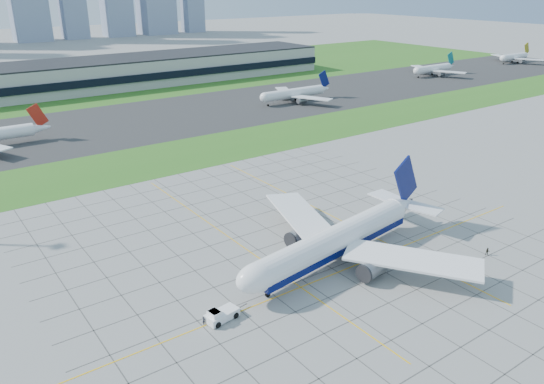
{
  "coord_description": "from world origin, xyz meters",
  "views": [
    {
      "loc": [
        -67.42,
        -72.24,
        56.42
      ],
      "look_at": [
        4.95,
        28.56,
        7.0
      ],
      "focal_mm": 35.0,
      "sensor_mm": 36.0,
      "label": 1
    }
  ],
  "objects_px": {
    "pushback_tug": "(221,315)",
    "distant_jet_3": "(434,69)",
    "distant_jet_2": "(295,93)",
    "distant_jet_4": "(514,57)",
    "crew_far": "(487,252)",
    "airliner": "(336,240)",
    "crew_near": "(204,321)"
  },
  "relations": [
    {
      "from": "airliner",
      "to": "distant_jet_4",
      "type": "height_order",
      "value": "airliner"
    },
    {
      "from": "distant_jet_2",
      "to": "distant_jet_4",
      "type": "relative_size",
      "value": 1.0
    },
    {
      "from": "pushback_tug",
      "to": "distant_jet_3",
      "type": "distance_m",
      "value": 287.48
    },
    {
      "from": "distant_jet_3",
      "to": "airliner",
      "type": "bearing_deg",
      "value": -145.97
    },
    {
      "from": "crew_far",
      "to": "distant_jet_4",
      "type": "height_order",
      "value": "distant_jet_4"
    },
    {
      "from": "crew_far",
      "to": "distant_jet_2",
      "type": "relative_size",
      "value": 0.04
    },
    {
      "from": "distant_jet_3",
      "to": "distant_jet_4",
      "type": "bearing_deg",
      "value": 1.35
    },
    {
      "from": "airliner",
      "to": "distant_jet_4",
      "type": "relative_size",
      "value": 1.37
    },
    {
      "from": "crew_near",
      "to": "airliner",
      "type": "bearing_deg",
      "value": -62.99
    },
    {
      "from": "pushback_tug",
      "to": "airliner",
      "type": "bearing_deg",
      "value": -0.77
    },
    {
      "from": "airliner",
      "to": "distant_jet_3",
      "type": "height_order",
      "value": "airliner"
    },
    {
      "from": "airliner",
      "to": "pushback_tug",
      "type": "xyz_separation_m",
      "value": [
        -31.14,
        -4.17,
        -3.89
      ]
    },
    {
      "from": "distant_jet_2",
      "to": "distant_jet_4",
      "type": "distance_m",
      "value": 217.48
    },
    {
      "from": "pushback_tug",
      "to": "distant_jet_2",
      "type": "relative_size",
      "value": 0.21
    },
    {
      "from": "pushback_tug",
      "to": "crew_far",
      "type": "distance_m",
      "value": 61.75
    },
    {
      "from": "airliner",
      "to": "crew_near",
      "type": "relative_size",
      "value": 35.97
    },
    {
      "from": "airliner",
      "to": "distant_jet_3",
      "type": "relative_size",
      "value": 1.37
    },
    {
      "from": "pushback_tug",
      "to": "distant_jet_3",
      "type": "relative_size",
      "value": 0.21
    },
    {
      "from": "airliner",
      "to": "distant_jet_2",
      "type": "height_order",
      "value": "airliner"
    },
    {
      "from": "airliner",
      "to": "pushback_tug",
      "type": "relative_size",
      "value": 6.38
    },
    {
      "from": "airliner",
      "to": "crew_near",
      "type": "xyz_separation_m",
      "value": [
        -34.21,
        -3.51,
        -4.2
      ]
    },
    {
      "from": "airliner",
      "to": "crew_far",
      "type": "xyz_separation_m",
      "value": [
        29.12,
        -17.68,
        -4.1
      ]
    },
    {
      "from": "crew_near",
      "to": "distant_jet_3",
      "type": "height_order",
      "value": "distant_jet_3"
    },
    {
      "from": "distant_jet_4",
      "to": "distant_jet_2",
      "type": "bearing_deg",
      "value": -176.46
    },
    {
      "from": "distant_jet_3",
      "to": "distant_jet_4",
      "type": "relative_size",
      "value": 1.0
    },
    {
      "from": "crew_near",
      "to": "distant_jet_3",
      "type": "relative_size",
      "value": 0.04
    },
    {
      "from": "distant_jet_2",
      "to": "distant_jet_3",
      "type": "bearing_deg",
      "value": 5.25
    },
    {
      "from": "crew_near",
      "to": "distant_jet_2",
      "type": "bearing_deg",
      "value": -21.7
    },
    {
      "from": "airliner",
      "to": "crew_near",
      "type": "distance_m",
      "value": 34.65
    },
    {
      "from": "distant_jet_4",
      "to": "pushback_tug",
      "type": "bearing_deg",
      "value": -156.09
    },
    {
      "from": "airliner",
      "to": "crew_far",
      "type": "relative_size",
      "value": 32.2
    },
    {
      "from": "crew_near",
      "to": "distant_jet_2",
      "type": "height_order",
      "value": "distant_jet_2"
    }
  ]
}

